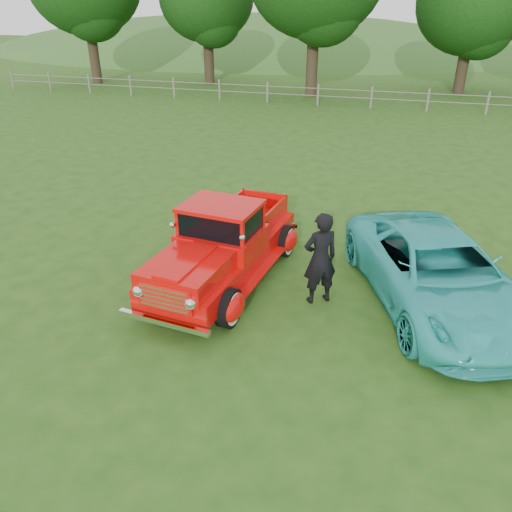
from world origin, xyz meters
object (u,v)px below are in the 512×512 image
(tree_near_east, at_px, (474,3))
(man, at_px, (320,259))
(red_pickup, at_px, (223,247))
(teal_sedan, at_px, (437,273))

(tree_near_east, xyz_separation_m, man, (-4.17, -27.68, -4.29))
(tree_near_east, height_order, man, tree_near_east)
(red_pickup, bearing_deg, tree_near_east, 82.97)
(tree_near_east, bearing_deg, man, -98.57)
(red_pickup, bearing_deg, teal_sedan, 9.33)
(teal_sedan, distance_m, man, 2.29)
(tree_near_east, distance_m, red_pickup, 28.48)
(tree_near_east, distance_m, man, 28.32)
(red_pickup, height_order, teal_sedan, red_pickup)
(red_pickup, height_order, man, man)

